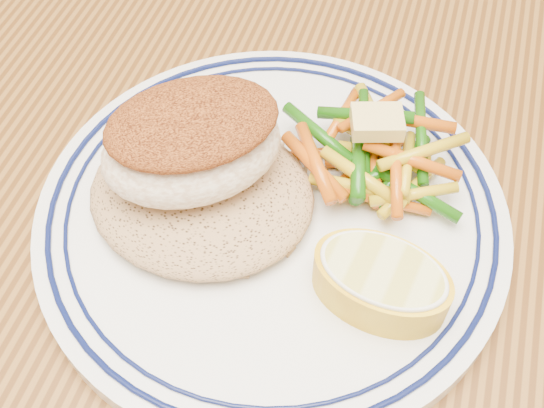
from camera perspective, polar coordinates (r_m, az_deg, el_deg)
The scene contains 7 objects.
dining_table at distance 0.47m, azimuth 5.10°, elevation -5.89°, with size 1.50×0.90×0.75m.
plate at distance 0.37m, azimuth -0.00°, elevation -0.97°, with size 0.25×0.25×0.02m.
rice_pilaf at distance 0.36m, azimuth -5.94°, elevation 1.13°, with size 0.12×0.11×0.02m, color #A27B51.
fish_fillet at distance 0.34m, azimuth -6.72°, elevation 5.15°, with size 0.11×0.11×0.05m.
vegetable_pile at distance 0.37m, azimuth 8.65°, elevation 4.01°, with size 0.11×0.10×0.03m.
butter_pat at distance 0.36m, azimuth 8.79°, elevation 6.80°, with size 0.03×0.02×0.01m, color #E4C96F.
lemon_wedge at distance 0.33m, azimuth 9.09°, elevation -6.38°, with size 0.07×0.07×0.03m.
Camera 1 is at (0.03, -0.24, 1.06)m, focal length 45.00 mm.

